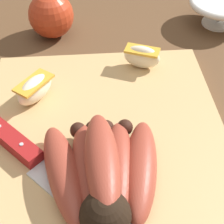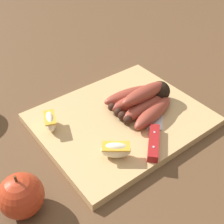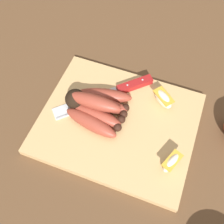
# 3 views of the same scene
# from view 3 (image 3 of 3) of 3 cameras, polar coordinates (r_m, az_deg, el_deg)

# --- Properties ---
(ground_plane) EXTENTS (6.00, 6.00, 0.00)m
(ground_plane) POSITION_cam_3_polar(r_m,az_deg,el_deg) (0.72, 0.88, -3.34)
(ground_plane) COLOR brown
(cutting_board) EXTENTS (0.39, 0.32, 0.02)m
(cutting_board) POSITION_cam_3_polar(r_m,az_deg,el_deg) (0.71, 1.52, -2.41)
(cutting_board) COLOR tan
(cutting_board) RESTS_ON ground_plane
(banana_bunch) EXTENTS (0.16, 0.15, 0.06)m
(banana_bunch) POSITION_cam_3_polar(r_m,az_deg,el_deg) (0.70, -3.49, 1.12)
(banana_bunch) COLOR black
(banana_bunch) RESTS_ON cutting_board
(chefs_knife) EXTENTS (0.22, 0.21, 0.02)m
(chefs_knife) POSITION_cam_3_polar(r_m,az_deg,el_deg) (0.75, 1.34, 4.35)
(chefs_knife) COLOR silver
(chefs_knife) RESTS_ON cutting_board
(apple_wedge_near) EXTENTS (0.07, 0.06, 0.04)m
(apple_wedge_near) POSITION_cam_3_polar(r_m,az_deg,el_deg) (0.73, 10.44, 2.73)
(apple_wedge_near) COLOR #F4E5C1
(apple_wedge_near) RESTS_ON cutting_board
(apple_wedge_middle) EXTENTS (0.04, 0.06, 0.04)m
(apple_wedge_middle) POSITION_cam_3_polar(r_m,az_deg,el_deg) (0.65, 12.14, -10.06)
(apple_wedge_middle) COLOR #F4E5C1
(apple_wedge_middle) RESTS_ON cutting_board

